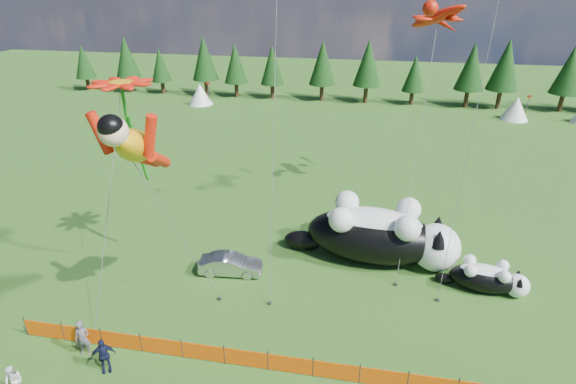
{
  "coord_description": "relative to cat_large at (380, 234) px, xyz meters",
  "views": [
    {
      "loc": [
        4.47,
        -17.15,
        15.82
      ],
      "look_at": [
        0.62,
        4.0,
        5.44
      ],
      "focal_mm": 28.0,
      "sensor_mm": 36.0,
      "label": 1
    }
  ],
  "objects": [
    {
      "name": "cat_small",
      "position": [
        5.93,
        -1.96,
        -0.99
      ],
      "size": [
        4.88,
        2.19,
        1.76
      ],
      "rotation": [
        0.0,
        0.0,
        -0.14
      ],
      "color": "black",
      "rests_on": "ground"
    },
    {
      "name": "spectator_b",
      "position": [
        -14.76,
        -12.83,
        -1.05
      ],
      "size": [
        0.77,
        0.47,
        1.56
      ],
      "primitive_type": "imported",
      "rotation": [
        0.0,
        0.0,
        0.02
      ],
      "color": "white",
      "rests_on": "ground"
    },
    {
      "name": "festival_tents",
      "position": [
        5.23,
        33.35,
        -0.43
      ],
      "size": [
        50.0,
        3.2,
        2.8
      ],
      "primitive_type": null,
      "color": "white",
      "rests_on": "ground"
    },
    {
      "name": "spectator_a",
      "position": [
        -13.28,
        -10.25,
        -0.89
      ],
      "size": [
        0.77,
        0.6,
        1.87
      ],
      "primitive_type": "imported",
      "rotation": [
        0.0,
        0.0,
        0.25
      ],
      "color": "#535257",
      "rests_on": "ground"
    },
    {
      "name": "safety_fence",
      "position": [
        -5.77,
        -9.65,
        -1.33
      ],
      "size": [
        22.06,
        0.06,
        1.1
      ],
      "color": "#262626",
      "rests_on": "ground"
    },
    {
      "name": "superhero_kite",
      "position": [
        -9.82,
        -9.19,
        8.24
      ],
      "size": [
        4.79,
        6.32,
        12.25
      ],
      "color": "orange",
      "rests_on": "ground"
    },
    {
      "name": "spectator_c",
      "position": [
        -11.83,
        -10.97,
        -0.94
      ],
      "size": [
        1.16,
        0.96,
        1.77
      ],
      "primitive_type": "imported",
      "rotation": [
        0.0,
        0.0,
        0.5
      ],
      "color": "#121733",
      "rests_on": "ground"
    },
    {
      "name": "flower_kite",
      "position": [
        -12.65,
        -4.67,
        9.34
      ],
      "size": [
        3.19,
        6.18,
        12.09
      ],
      "color": "red",
      "rests_on": "ground"
    },
    {
      "name": "ground",
      "position": [
        -5.77,
        -6.65,
        -1.83
      ],
      "size": [
        160.0,
        160.0,
        0.0
      ],
      "primitive_type": "plane",
      "color": "#103309",
      "rests_on": "ground"
    },
    {
      "name": "tree_line",
      "position": [
        -5.77,
        38.35,
        2.17
      ],
      "size": [
        90.0,
        4.0,
        8.0
      ],
      "primitive_type": null,
      "color": "black",
      "rests_on": "ground"
    },
    {
      "name": "gecko_kite",
      "position": [
        2.4,
        6.49,
        11.74
      ],
      "size": [
        6.1,
        12.16,
        16.2
      ],
      "color": "red",
      "rests_on": "ground"
    },
    {
      "name": "cat_large",
      "position": [
        0.0,
        0.0,
        0.0
      ],
      "size": [
        10.66,
        4.35,
        3.85
      ],
      "rotation": [
        0.0,
        0.0,
        -0.08
      ],
      "color": "black",
      "rests_on": "ground"
    },
    {
      "name": "car",
      "position": [
        -8.5,
        -3.0,
        -1.22
      ],
      "size": [
        3.79,
        1.65,
        1.21
      ],
      "primitive_type": "imported",
      "rotation": [
        0.0,
        0.0,
        1.67
      ],
      "color": "#B5B5BA",
      "rests_on": "ground"
    }
  ]
}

